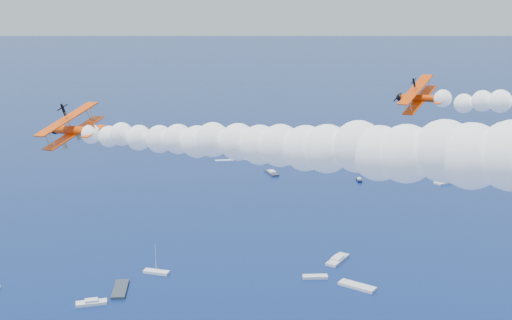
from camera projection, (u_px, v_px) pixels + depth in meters
The scene contains 4 objects.
biplane_lead at pixel (421, 98), 88.26m from camera, with size 6.86×7.70×4.64m, color #D83B04, non-canonical shape.
biplane_trail at pixel (75, 130), 80.30m from camera, with size 8.06×9.04×5.44m, color #F04305, non-canonical shape.
smoke_trail_trail at pixel (303, 146), 62.24m from camera, with size 63.38×9.18×11.09m, color white, non-canonical shape.
spectator_boats at pixel (490, 267), 180.15m from camera, with size 231.07×172.36×0.70m.
Camera 1 is at (53.56, -48.92, 73.20)m, focal length 47.43 mm.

